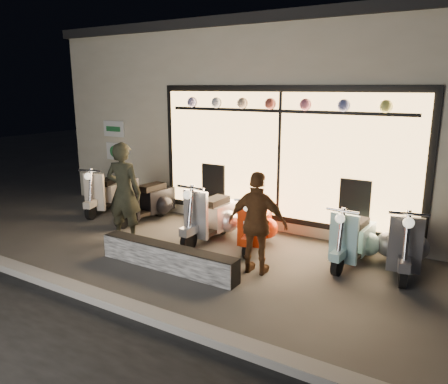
{
  "coord_description": "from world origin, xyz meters",
  "views": [
    {
      "loc": [
        4.22,
        -5.74,
        2.85
      ],
      "look_at": [
        0.36,
        0.6,
        1.05
      ],
      "focal_mm": 35.0,
      "sensor_mm": 36.0,
      "label": 1
    }
  ],
  "objects_px": {
    "graffiti_barrier": "(168,257)",
    "man": "(124,192)",
    "scooter_red": "(256,224)",
    "woman": "(258,224)",
    "scooter_silver": "(214,215)"
  },
  "relations": [
    {
      "from": "scooter_silver",
      "to": "graffiti_barrier",
      "type": "bearing_deg",
      "value": -82.44
    },
    {
      "from": "scooter_red",
      "to": "graffiti_barrier",
      "type": "bearing_deg",
      "value": -126.16
    },
    {
      "from": "man",
      "to": "graffiti_barrier",
      "type": "bearing_deg",
      "value": 143.0
    },
    {
      "from": "graffiti_barrier",
      "to": "woman",
      "type": "distance_m",
      "value": 1.54
    },
    {
      "from": "scooter_silver",
      "to": "scooter_red",
      "type": "bearing_deg",
      "value": 6.45
    },
    {
      "from": "graffiti_barrier",
      "to": "scooter_red",
      "type": "xyz_separation_m",
      "value": [
        0.69,
        1.73,
        0.19
      ]
    },
    {
      "from": "man",
      "to": "woman",
      "type": "height_order",
      "value": "man"
    },
    {
      "from": "graffiti_barrier",
      "to": "man",
      "type": "distance_m",
      "value": 1.85
    },
    {
      "from": "scooter_silver",
      "to": "scooter_red",
      "type": "distance_m",
      "value": 0.88
    },
    {
      "from": "graffiti_barrier",
      "to": "man",
      "type": "xyz_separation_m",
      "value": [
        -1.55,
        0.68,
        0.74
      ]
    },
    {
      "from": "man",
      "to": "woman",
      "type": "xyz_separation_m",
      "value": [
        2.82,
        -0.05,
        -0.13
      ]
    },
    {
      "from": "scooter_red",
      "to": "woman",
      "type": "bearing_deg",
      "value": -76.88
    },
    {
      "from": "graffiti_barrier",
      "to": "man",
      "type": "bearing_deg",
      "value": 156.4
    },
    {
      "from": "woman",
      "to": "scooter_silver",
      "type": "bearing_deg",
      "value": -42.33
    },
    {
      "from": "graffiti_barrier",
      "to": "man",
      "type": "height_order",
      "value": "man"
    }
  ]
}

